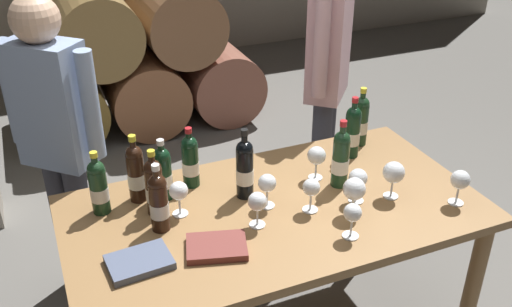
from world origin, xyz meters
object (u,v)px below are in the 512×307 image
wine_glass_8 (257,203)px  wine_glass_6 (354,190)px  wine_bottle_5 (159,202)px  wine_bottle_3 (361,120)px  tasting_notebook (217,247)px  wine_glass_0 (353,214)px  taster_seated_left (56,132)px  dining_table (275,225)px  wine_glass_1 (179,192)px  wine_bottle_8 (163,173)px  wine_bottle_4 (136,173)px  leather_ledger (139,262)px  wine_bottle_2 (352,131)px  sommelier_presenting (328,62)px  wine_bottle_6 (190,161)px  wine_glass_9 (358,179)px  wine_bottle_0 (99,186)px  wine_glass_2 (394,173)px  wine_glass_4 (317,156)px  wine_bottle_1 (341,158)px  wine_bottle_9 (245,168)px  wine_glass_7 (460,181)px  wine_glass_5 (311,189)px  wine_glass_3 (267,184)px  wine_bottle_7 (154,186)px

wine_glass_8 → wine_glass_6: bearing=-11.5°
wine_bottle_5 → wine_bottle_3: bearing=15.8°
wine_bottle_5 → tasting_notebook: bearing=-53.7°
wine_glass_0 → taster_seated_left: 1.38m
dining_table → wine_glass_1: 0.43m
wine_bottle_8 → wine_bottle_4: bearing=164.6°
wine_bottle_8 → leather_ledger: bearing=-116.9°
wine_bottle_2 → taster_seated_left: (-1.27, 0.46, 0.03)m
wine_bottle_3 → sommelier_presenting: 0.43m
wine_bottle_3 → wine_bottle_6: bearing=-177.0°
wine_bottle_2 → sommelier_presenting: 0.53m
wine_bottle_2 → tasting_notebook: (-0.82, -0.42, -0.12)m
wine_bottle_5 → wine_bottle_8: (0.07, 0.21, -0.00)m
wine_glass_6 → wine_glass_9: wine_glass_6 is taller
wine_bottle_0 → wine_glass_2: bearing=-17.7°
wine_bottle_4 → tasting_notebook: bearing=-67.2°
wine_bottle_2 → wine_glass_2: size_ratio=1.82×
wine_bottle_8 → sommelier_presenting: bearing=25.7°
wine_bottle_2 → wine_glass_2: bearing=-94.4°
wine_bottle_8 → wine_glass_4: size_ratio=1.76×
wine_bottle_1 → wine_bottle_9: (-0.41, 0.08, 0.00)m
wine_glass_7 → leather_ledger: wine_glass_7 is taller
wine_glass_2 → wine_bottle_8: bearing=157.4°
wine_bottle_8 → wine_glass_8: 0.44m
wine_bottle_5 → wine_glass_6: size_ratio=1.74×
wine_bottle_5 → wine_glass_5: wine_bottle_5 is taller
wine_bottle_2 → wine_glass_3: size_ratio=2.01×
sommelier_presenting → wine_bottle_6: bearing=-153.7°
wine_bottle_0 → wine_glass_9: size_ratio=1.81×
wine_bottle_5 → wine_bottle_6: (0.20, 0.26, -0.00)m
wine_glass_4 → tasting_notebook: wine_glass_4 is taller
wine_glass_9 → leather_ledger: size_ratio=0.69×
dining_table → wine_bottle_8: size_ratio=6.22×
wine_glass_3 → wine_glass_7: size_ratio=0.97×
wine_glass_2 → tasting_notebook: 0.80m
wine_bottle_3 → wine_bottle_8: 1.01m
wine_bottle_2 → wine_glass_2: (-0.03, -0.37, -0.01)m
wine_bottle_7 → wine_glass_2: size_ratio=1.73×
wine_bottle_3 → wine_glass_7: (0.09, -0.61, -0.02)m
wine_glass_9 → wine_glass_8: bearing=179.4°
wine_bottle_7 → wine_glass_0: wine_bottle_7 is taller
wine_bottle_0 → wine_bottle_1: size_ratio=0.89×
tasting_notebook → taster_seated_left: 1.01m
wine_glass_4 → wine_glass_6: 0.30m
wine_glass_5 → wine_glass_7: wine_glass_7 is taller
wine_bottle_9 → wine_glass_2: 0.62m
wine_bottle_6 → wine_bottle_8: bearing=-158.6°
wine_bottle_7 → leather_ledger: size_ratio=1.29×
wine_glass_5 → wine_glass_9: size_ratio=0.96×
wine_bottle_4 → wine_glass_2: wine_bottle_4 is taller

